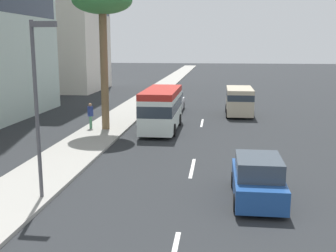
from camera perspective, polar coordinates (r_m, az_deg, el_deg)
ground_plane at (r=36.90m, az=5.03°, el=1.96°), size 198.00×198.00×0.00m
sidewalk_right at (r=37.68m, az=-5.09°, el=2.27°), size 162.00×3.18×0.15m
lane_stripe_mid at (r=20.07m, az=3.36°, el=-5.78°), size 3.20×0.16×0.01m
lane_stripe_far at (r=31.56m, az=4.70°, el=0.43°), size 3.20×0.16×0.01m
minibus_lead at (r=28.56m, az=-0.89°, el=2.53°), size 6.76×2.34×2.86m
car_second at (r=16.21m, az=12.21°, el=-7.19°), size 4.17×1.87×1.72m
car_third at (r=37.03m, az=0.57°, el=3.28°), size 4.62×1.96×1.68m
van_fourth at (r=35.30m, az=9.77°, el=3.59°), size 4.89×2.23×2.29m
pedestrian_near_lamp at (r=29.02m, az=-10.60°, el=1.58°), size 0.39×0.37×1.76m
palm_tree at (r=28.39m, az=-9.02°, el=16.07°), size 3.93×3.93×9.41m
street_lamp at (r=15.76m, az=-17.38°, el=4.69°), size 0.24×0.97×6.54m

